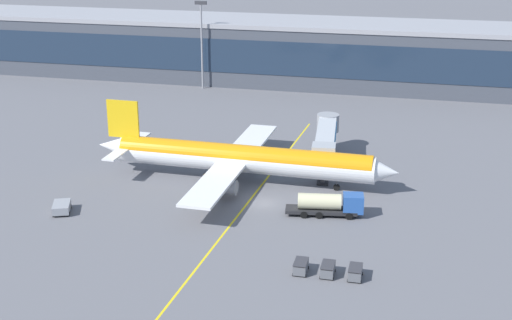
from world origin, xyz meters
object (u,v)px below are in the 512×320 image
fuel_tanker (330,204)px  baggage_cart_2 (355,272)px  pushback_tug (62,207)px  main_airliner (242,158)px  baggage_cart_0 (301,266)px  baggage_cart_1 (328,269)px

fuel_tanker → baggage_cart_2: (5.43, -17.18, -0.96)m
pushback_tug → main_airliner: bearing=39.3°
baggage_cart_0 → fuel_tanker: bearing=86.8°
main_airliner → pushback_tug: bearing=-140.7°
baggage_cart_1 → fuel_tanker: bearing=97.4°
fuel_tanker → baggage_cart_2: size_ratio=4.14×
baggage_cart_2 → fuel_tanker: bearing=107.5°
main_airliner → baggage_cart_2: (20.76, -27.06, -3.05)m
fuel_tanker → pushback_tug: size_ratio=2.52×
fuel_tanker → pushback_tug: fuel_tanker is taller
main_airliner → fuel_tanker: bearing=-32.8°
fuel_tanker → baggage_cart_1: fuel_tanker is taller
baggage_cart_0 → baggage_cart_2: same height
baggage_cart_1 → baggage_cart_2: size_ratio=1.00×
pushback_tug → baggage_cart_2: baggage_cart_2 is taller
pushback_tug → baggage_cart_2: 43.45m
fuel_tanker → baggage_cart_1: size_ratio=4.14×
main_airliner → baggage_cart_0: size_ratio=18.22×
baggage_cart_1 → baggage_cart_2: 3.20m
baggage_cart_0 → baggage_cart_1: same height
baggage_cart_1 → baggage_cart_0: bearing=-179.3°
fuel_tanker → pushback_tug: 37.84m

